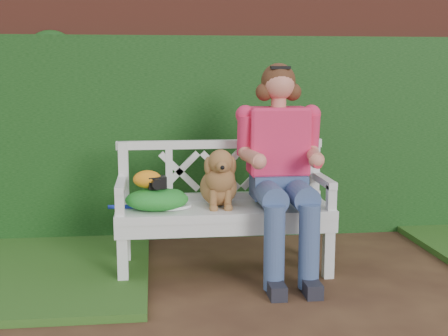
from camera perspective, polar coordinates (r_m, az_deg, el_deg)
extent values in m
plane|color=#382016|center=(3.79, 10.00, -12.85)|extent=(60.00, 60.00, 0.00)
cube|color=brown|center=(5.37, 4.49, 5.85)|extent=(10.00, 0.30, 2.20)
cube|color=#26541E|center=(5.18, 4.92, 2.93)|extent=(10.00, 0.18, 1.70)
cube|color=black|center=(4.10, -6.42, -1.36)|extent=(0.14, 0.11, 0.08)
ellipsoid|color=orange|center=(4.10, -7.31, -1.07)|extent=(0.23, 0.19, 0.12)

